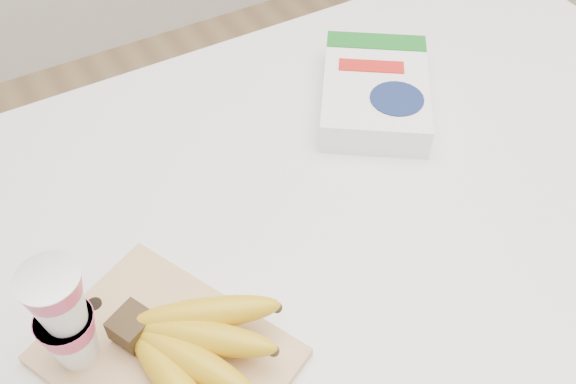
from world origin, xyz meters
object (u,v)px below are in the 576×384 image
object	(u,v)px
table	(345,337)
cutting_board	(167,356)
yogurt_stack	(63,316)
bananas	(191,347)
cereal_box	(375,91)

from	to	relation	value
table	cutting_board	size ratio (longest dim) A/B	4.54
table	yogurt_stack	size ratio (longest dim) A/B	8.00
yogurt_stack	bananas	bearing A→B (deg)	-32.12
table	cutting_board	bearing A→B (deg)	-161.02
cutting_board	bananas	distance (m)	0.05
yogurt_stack	table	bearing A→B (deg)	10.04
table	yogurt_stack	distance (m)	0.78
table	cutting_board	distance (m)	0.66
table	cereal_box	world-z (taller)	cereal_box
bananas	yogurt_stack	size ratio (longest dim) A/B	1.30
cereal_box	yogurt_stack	bearing A→B (deg)	-124.20
cutting_board	bananas	bearing A→B (deg)	-67.43
table	cereal_box	xyz separation A→B (m)	(0.11, 0.14, 0.53)
table	cereal_box	size ratio (longest dim) A/B	4.18
cutting_board	yogurt_stack	xyz separation A→B (m)	(-0.09, 0.05, 0.10)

